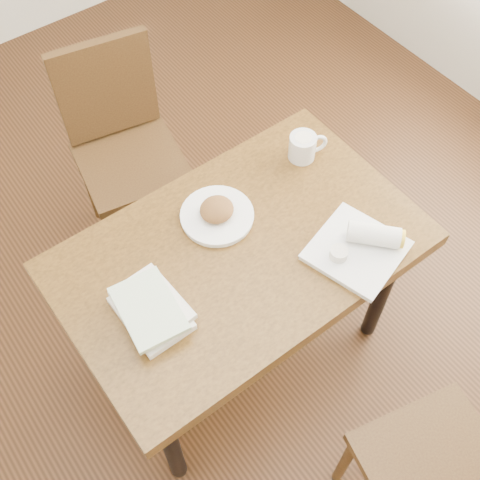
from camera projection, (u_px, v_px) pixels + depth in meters
ground at (240, 346)px, 2.58m from camera, size 4.00×5.00×0.01m
room_walls at (240, 11)px, 1.23m from camera, size 4.02×5.02×2.80m
table at (240, 263)px, 2.03m from camera, size 1.19×0.74×0.75m
chair_far at (122, 138)px, 2.51m from camera, size 0.49×0.49×0.95m
plate_scone at (217, 214)px, 2.01m from camera, size 0.25×0.25×0.08m
coffee_mug at (304, 146)px, 2.14m from camera, size 0.14×0.10×0.10m
plate_burrito at (362, 246)px, 1.93m from camera, size 0.34×0.34×0.09m
book_stack at (151, 309)px, 1.79m from camera, size 0.20×0.27×0.06m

